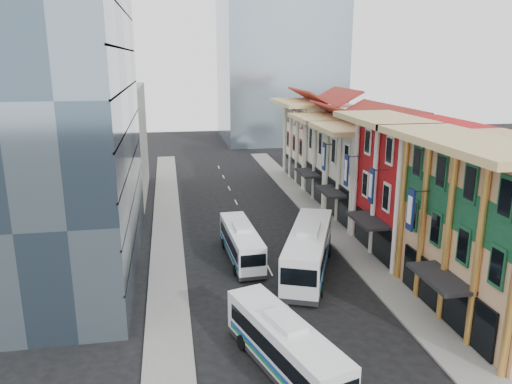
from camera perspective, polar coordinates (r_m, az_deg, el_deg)
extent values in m
plane|color=black|center=(29.86, 7.76, -20.46)|extent=(200.00, 200.00, 0.00)
cube|color=slate|center=(50.93, 9.44, -4.93)|extent=(3.00, 90.00, 0.15)
cube|color=slate|center=(48.22, -10.11, -6.12)|extent=(3.00, 90.00, 0.15)
cube|color=tan|center=(37.33, 26.65, -4.21)|extent=(8.00, 14.00, 12.00)
cube|color=#AA1315|center=(47.01, 18.10, 0.39)|extent=(8.00, 10.00, 12.00)
cube|color=silver|center=(55.54, 13.49, 1.83)|extent=(8.00, 9.00, 10.00)
cube|color=silver|center=(63.70, 10.32, 3.66)|extent=(8.00, 9.00, 10.00)
cube|color=silver|center=(73.39, 7.52, 5.65)|extent=(8.00, 12.00, 11.00)
cube|color=#3B4E5E|center=(43.08, -22.62, 10.88)|extent=(12.00, 26.00, 30.00)
cube|color=gray|center=(66.35, -16.98, 5.46)|extent=(10.00, 18.00, 14.00)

